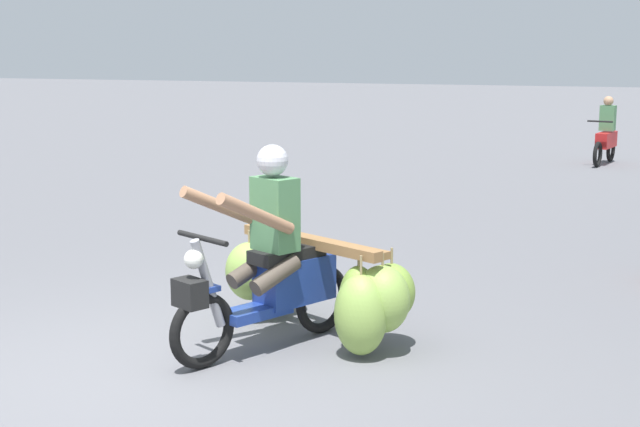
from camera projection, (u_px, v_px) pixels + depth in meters
The scene contains 3 objects.
ground_plane at pixel (130, 379), 6.15m from camera, with size 120.00×120.00×0.00m, color slate.
motorbike_main_loaded at pixel (303, 279), 6.97m from camera, with size 1.88×2.01×1.58m.
motorbike_distant_ahead_left at pixel (606, 137), 18.13m from camera, with size 0.50×1.62×1.40m.
Camera 1 is at (3.63, -4.76, 2.24)m, focal length 49.32 mm.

